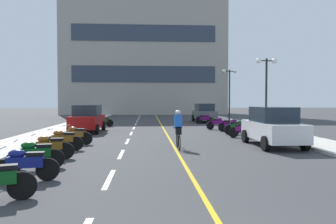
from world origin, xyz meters
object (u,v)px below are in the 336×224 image
parked_car_near (273,126)px  motorcycle_3 (35,154)px  parked_car_mid (88,119)px  motorcycle_10 (217,123)px  motorcycle_9 (231,125)px  motorcycle_11 (103,121)px  parked_car_far (204,113)px  motorcycle_2 (25,164)px  motorcycle_8 (237,127)px  street_lamp_mid (266,77)px  motorcycle_7 (244,130)px  motorcycle_5 (63,139)px  motorcycle_4 (49,146)px  motorcycle_12 (205,119)px  street_lamp_far (229,83)px  cyclist_rider (178,129)px  motorcycle_6 (76,135)px

parked_car_near → motorcycle_3: parked_car_near is taller
parked_car_mid → motorcycle_10: 9.26m
motorcycle_9 → motorcycle_11: 10.46m
parked_car_far → motorcycle_3: parked_car_far is taller
motorcycle_2 → motorcycle_8: bearing=52.1°
parked_car_far → motorcycle_3: bearing=-113.1°
street_lamp_mid → parked_car_mid: bearing=-179.8°
parked_car_far → motorcycle_2: bearing=-111.1°
motorcycle_7 → motorcycle_2: bearing=-132.8°
parked_car_mid → motorcycle_2: 13.24m
parked_car_far → motorcycle_8: (0.01, -11.42, -0.44)m
motorcycle_8 → motorcycle_11: (-9.23, 6.44, 0.00)m
street_lamp_mid → motorcycle_5: size_ratio=2.89×
motorcycle_4 → motorcycle_11: (-0.11, 14.57, 0.00)m
motorcycle_11 → motorcycle_12: bearing=16.3°
street_lamp_far → motorcycle_9: (-2.50, -10.10, -3.38)m
motorcycle_9 → motorcycle_10: 1.93m
parked_car_near → motorcycle_7: size_ratio=2.52×
motorcycle_4 → motorcycle_8: size_ratio=1.01×
motorcycle_9 → cyclist_rider: bearing=-120.1°
street_lamp_mid → motorcycle_6: bearing=-152.6°
motorcycle_12 → motorcycle_6: bearing=-123.4°
street_lamp_far → street_lamp_mid: bearing=-89.7°
motorcycle_7 → motorcycle_11: bearing=137.1°
street_lamp_mid → motorcycle_12: 8.34m
street_lamp_mid → motorcycle_5: 14.62m
parked_car_far → motorcycle_5: parked_car_far is taller
motorcycle_4 → motorcycle_8: bearing=41.7°
parked_car_near → cyclist_rider: size_ratio=2.38×
motorcycle_9 → motorcycle_4: bearing=-133.2°
street_lamp_far → motorcycle_8: street_lamp_far is taller
street_lamp_mid → motorcycle_10: street_lamp_mid is taller
street_lamp_far → motorcycle_12: size_ratio=3.08×
parked_car_mid → motorcycle_8: bearing=-11.3°
cyclist_rider → parked_car_mid: bearing=124.5°
street_lamp_mid → cyclist_rider: size_ratio=2.78×
parked_car_mid → motorcycle_11: bearing=85.2°
parked_car_near → motorcycle_4: bearing=-163.3°
motorcycle_8 → parked_car_near: bearing=-88.3°
street_lamp_mid → motorcycle_7: (-2.78, -3.93, -3.27)m
street_lamp_far → motorcycle_3: 24.65m
motorcycle_3 → motorcycle_11: (-0.17, 16.19, 0.00)m
motorcycle_5 → motorcycle_11: (-0.05, 12.48, 0.00)m
parked_car_near → motorcycle_9: parked_car_near is taller
parked_car_far → motorcycle_12: bearing=-99.3°
motorcycle_3 → motorcycle_5: same height
motorcycle_4 → cyclist_rider: bearing=25.3°
street_lamp_far → parked_car_near: bearing=-98.0°
motorcycle_6 → motorcycle_2: bearing=-87.9°
motorcycle_12 → cyclist_rider: size_ratio=0.93×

